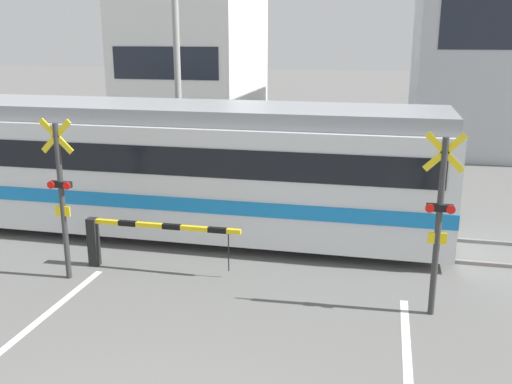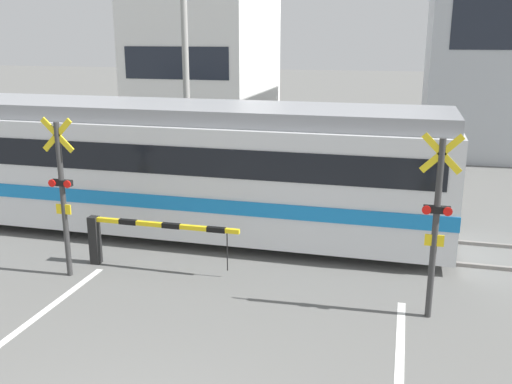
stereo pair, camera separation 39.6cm
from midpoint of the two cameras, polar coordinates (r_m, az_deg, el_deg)
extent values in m
cube|color=gray|center=(13.34, 1.88, -5.44)|extent=(50.00, 0.10, 0.08)
cube|color=gray|center=(14.66, 3.13, -3.51)|extent=(50.00, 0.10, 0.08)
cube|color=silver|center=(14.70, -11.03, 2.32)|extent=(15.36, 2.84, 2.61)
cube|color=gray|center=(14.44, -11.33, 8.07)|extent=(15.20, 2.50, 0.36)
cube|color=#197AC6|center=(14.79, -10.95, 0.84)|extent=(15.37, 2.90, 0.32)
cube|color=black|center=(14.58, -11.15, 4.57)|extent=(14.74, 2.88, 0.64)
cylinder|color=black|center=(18.06, -23.60, -0.04)|extent=(0.76, 0.12, 0.76)
cylinder|color=black|center=(13.03, 7.13, -4.49)|extent=(0.76, 0.12, 0.76)
cylinder|color=black|center=(14.38, 7.91, -2.60)|extent=(0.76, 0.12, 0.76)
cube|color=black|center=(12.73, -14.95, -4.68)|extent=(0.20, 0.20, 1.06)
cube|color=yellow|center=(11.87, -8.26, -3.30)|extent=(3.25, 0.09, 0.09)
cube|color=black|center=(12.20, -11.78, -2.96)|extent=(0.39, 0.10, 0.10)
cube|color=black|center=(11.81, -7.53, -3.37)|extent=(0.39, 0.10, 0.10)
cube|color=black|center=(11.49, -3.02, -3.79)|extent=(0.39, 0.10, 0.10)
cylinder|color=black|center=(11.59, -1.91, -6.01)|extent=(0.02, 0.02, 0.81)
cube|color=black|center=(16.41, 16.31, -0.28)|extent=(0.20, 0.20, 1.06)
cube|color=yellow|center=(16.31, 10.74, 1.73)|extent=(3.25, 0.09, 0.09)
cube|color=black|center=(16.28, 13.59, 1.54)|extent=(0.39, 0.10, 0.10)
cube|color=black|center=(16.32, 10.17, 1.77)|extent=(0.39, 0.10, 0.10)
cube|color=black|center=(16.42, 6.79, 1.98)|extent=(0.39, 0.10, 0.10)
cylinder|color=black|center=(16.56, 5.96, 0.50)|extent=(0.02, 0.02, 0.81)
cylinder|color=#333333|center=(11.93, -17.81, -0.89)|extent=(0.11, 0.11, 3.18)
cube|color=yellow|center=(11.64, -18.34, 5.43)|extent=(0.68, 0.04, 0.68)
cube|color=yellow|center=(11.64, -18.34, 5.43)|extent=(0.68, 0.04, 0.68)
cube|color=black|center=(11.83, -17.96, 0.88)|extent=(0.44, 0.12, 0.12)
cylinder|color=red|center=(11.86, -18.84, 0.84)|extent=(0.15, 0.03, 0.15)
cylinder|color=red|center=(11.68, -17.45, 0.74)|extent=(0.15, 0.03, 0.15)
cube|color=yellow|center=(11.95, -17.80, -1.65)|extent=(0.32, 0.03, 0.20)
cylinder|color=#333333|center=(10.17, 18.54, -3.74)|extent=(0.11, 0.11, 3.18)
cube|color=yellow|center=(9.83, 19.20, 3.64)|extent=(0.68, 0.04, 0.68)
cube|color=yellow|center=(9.83, 19.20, 3.64)|extent=(0.68, 0.04, 0.68)
cube|color=black|center=(10.05, 18.72, -1.68)|extent=(0.44, 0.12, 0.12)
cylinder|color=red|center=(9.97, 17.78, -1.74)|extent=(0.15, 0.03, 0.15)
cylinder|color=red|center=(10.00, 19.72, -1.86)|extent=(0.15, 0.03, 0.15)
cube|color=yellow|center=(10.20, 18.47, -4.62)|extent=(0.32, 0.03, 0.20)
cylinder|color=brown|center=(19.35, 4.13, 2.19)|extent=(0.13, 0.13, 0.77)
cylinder|color=brown|center=(19.33, 4.53, 2.17)|extent=(0.13, 0.13, 0.77)
cube|color=navy|center=(19.20, 4.37, 4.19)|extent=(0.38, 0.22, 0.61)
sphere|color=tan|center=(19.12, 4.40, 5.41)|extent=(0.21, 0.21, 0.21)
cube|color=white|center=(28.14, -4.51, 12.39)|extent=(5.51, 7.72, 6.70)
cube|color=#1E232D|center=(24.50, -7.55, 12.66)|extent=(4.62, 0.03, 1.34)
cylinder|color=gray|center=(19.69, -6.44, 11.51)|extent=(0.22, 0.22, 6.98)
camera|label=1|loc=(0.20, -89.05, 0.26)|focal=40.00mm
camera|label=2|loc=(0.20, 90.95, -0.26)|focal=40.00mm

